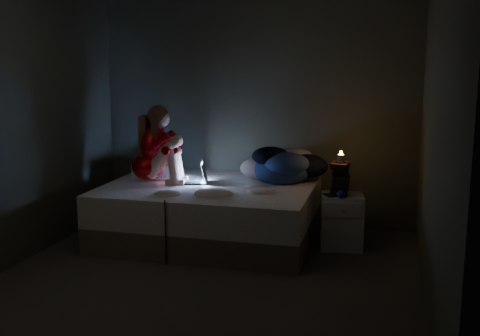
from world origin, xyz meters
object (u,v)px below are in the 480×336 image
(woman, at_px, (147,144))
(phone, at_px, (328,195))
(laptop, at_px, (191,173))
(candle, at_px, (341,158))
(bed, at_px, (210,212))
(nightstand, at_px, (342,221))

(woman, height_order, phone, woman)
(woman, distance_m, laptop, 0.55)
(woman, distance_m, phone, 1.94)
(candle, distance_m, phone, 0.38)
(candle, bearing_deg, bed, -176.11)
(candle, bearing_deg, nightstand, -5.97)
(bed, height_order, laptop, laptop)
(laptop, xyz_separation_m, candle, (1.54, 0.04, 0.21))
(nightstand, height_order, phone, phone)
(nightstand, bearing_deg, bed, 176.26)
(nightstand, bearing_deg, woman, 176.02)
(bed, height_order, candle, candle)
(woman, bearing_deg, laptop, 2.91)
(woman, bearing_deg, phone, -5.07)
(bed, distance_m, candle, 1.47)
(nightstand, distance_m, candle, 0.64)
(laptop, height_order, candle, candle)
(bed, xyz_separation_m, laptop, (-0.21, 0.05, 0.40))
(bed, height_order, woman, woman)
(woman, height_order, laptop, woman)
(candle, relative_size, phone, 0.57)
(laptop, relative_size, phone, 2.27)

